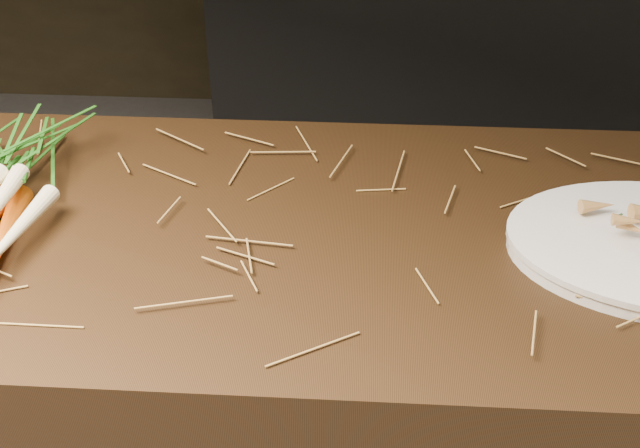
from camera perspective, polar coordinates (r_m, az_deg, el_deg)
The scene contains 4 objects.
main_counter at distance 1.56m, azimuth 4.20°, elevation -14.01°, with size 2.40×0.70×0.90m, color black.
back_counter at distance 3.16m, azimuth 9.77°, elevation 12.45°, with size 1.82×0.62×0.84m.
straw_bedding at distance 1.25m, azimuth 5.10°, elevation -0.22°, with size 1.40×0.60×0.02m, color olive, non-canonical shape.
root_veg_bunch at distance 1.39m, azimuth -21.70°, elevation 3.10°, with size 0.20×0.52×0.10m.
Camera 1 is at (-0.05, -0.71, 1.64)m, focal length 45.00 mm.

